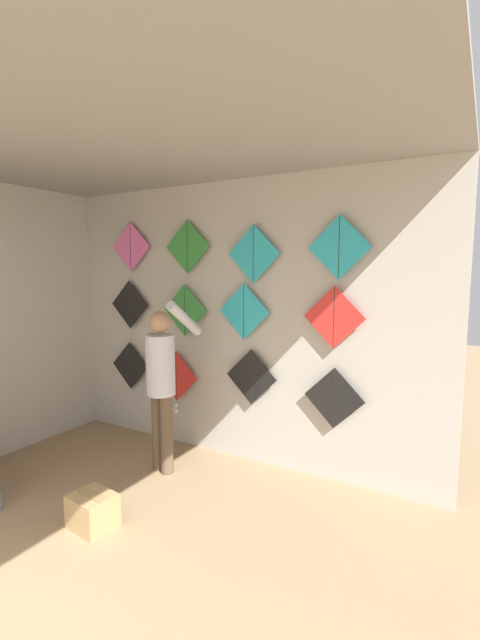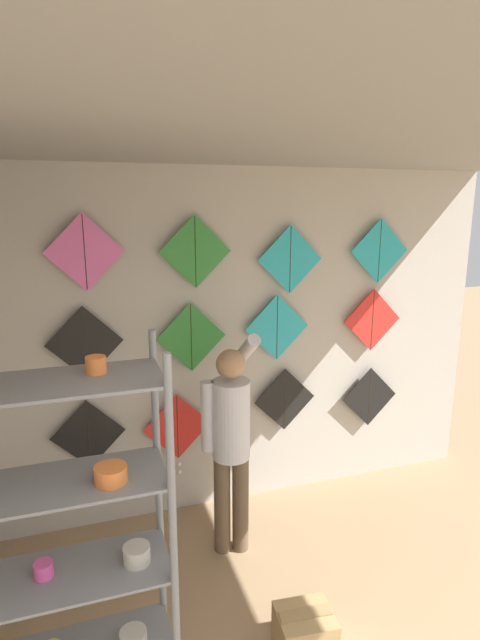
% 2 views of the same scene
% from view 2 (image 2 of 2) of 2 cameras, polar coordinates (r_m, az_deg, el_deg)
% --- Properties ---
extents(back_panel, '(4.56, 0.06, 2.80)m').
position_cam_2_polar(back_panel, '(4.10, -0.86, -2.67)').
color(back_panel, '#BCB7AD').
rests_on(back_panel, ground).
extents(ceiling_slab, '(4.56, 4.34, 0.04)m').
position_cam_2_polar(ceiling_slab, '(2.30, 13.45, 20.31)').
color(ceiling_slab, gray).
extents(shelf_rack, '(0.93, 0.35, 2.04)m').
position_cam_2_polar(shelf_rack, '(2.26, -20.88, -26.96)').
color(shelf_rack, slate).
rests_on(shelf_rack, ground).
extents(shopkeeper, '(0.41, 0.54, 1.66)m').
position_cam_2_polar(shopkeeper, '(3.62, -1.09, -12.80)').
color(shopkeeper, brown).
rests_on(shopkeeper, ground).
extents(cardboard_box, '(0.35, 0.30, 0.27)m').
position_cam_2_polar(cardboard_box, '(3.38, 7.42, -31.90)').
color(cardboard_box, tan).
rests_on(cardboard_box, ground).
extents(kite_0, '(0.55, 0.01, 0.55)m').
position_cam_2_polar(kite_0, '(4.05, -16.95, -12.39)').
color(kite_0, black).
extents(kite_1, '(0.55, 0.04, 0.69)m').
position_cam_2_polar(kite_1, '(4.13, -7.16, -12.32)').
color(kite_1, red).
extents(kite_2, '(0.55, 0.01, 0.55)m').
position_cam_2_polar(kite_2, '(4.33, 5.14, -9.04)').
color(kite_2, black).
extents(kite_3, '(0.55, 0.01, 0.55)m').
position_cam_2_polar(kite_3, '(4.74, 14.57, -8.51)').
color(kite_3, black).
extents(kite_4, '(0.55, 0.01, 0.55)m').
position_cam_2_polar(kite_4, '(3.80, -17.33, -2.51)').
color(kite_4, black).
extents(kite_5, '(0.55, 0.01, 0.55)m').
position_cam_2_polar(kite_5, '(3.89, -5.60, -1.99)').
color(kite_5, '#338C38').
extents(kite_6, '(0.55, 0.01, 0.55)m').
position_cam_2_polar(kite_6, '(4.10, 4.25, -0.87)').
color(kite_6, '#28B2C6').
extents(kite_7, '(0.55, 0.01, 0.55)m').
position_cam_2_polar(kite_7, '(4.51, 14.89, -0.00)').
color(kite_7, red).
extents(kite_8, '(0.55, 0.01, 0.55)m').
position_cam_2_polar(kite_8, '(3.69, -17.34, 7.40)').
color(kite_8, pink).
extents(kite_9, '(0.55, 0.01, 0.55)m').
position_cam_2_polar(kite_9, '(3.79, -5.13, 7.78)').
color(kite_9, '#338C38').
extents(kite_10, '(0.55, 0.01, 0.55)m').
position_cam_2_polar(kite_10, '(4.04, 5.76, 6.89)').
color(kite_10, '#28B2C6').
extents(kite_11, '(0.55, 0.01, 0.55)m').
position_cam_2_polar(kite_11, '(4.44, 15.65, 7.60)').
color(kite_11, '#28B2C6').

